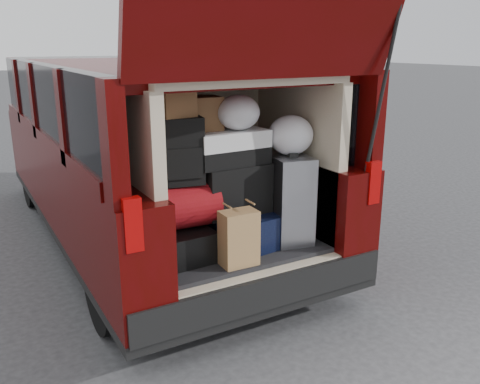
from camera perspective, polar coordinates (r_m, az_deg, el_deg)
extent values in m
plane|color=#323335|center=(3.79, 0.14, -14.53)|extent=(80.00, 80.00, 0.00)
cylinder|color=black|center=(3.70, -14.35, -10.30)|extent=(0.24, 0.64, 0.64)
cylinder|color=black|center=(4.36, 6.92, -5.69)|extent=(0.24, 0.64, 0.64)
cylinder|color=black|center=(6.77, -22.02, 1.23)|extent=(0.24, 0.64, 0.64)
cylinder|color=black|center=(7.15, -8.97, 3.00)|extent=(0.24, 0.64, 0.64)
cube|color=black|center=(5.43, -10.84, -2.06)|extent=(1.90, 4.85, 0.08)
cube|color=#400503|center=(5.12, -19.41, 1.32)|extent=(0.33, 4.85, 0.80)
cube|color=#400503|center=(5.60, -3.47, 3.45)|extent=(0.33, 4.85, 0.80)
cube|color=#400503|center=(5.16, -11.73, 13.62)|extent=(1.82, 4.46, 0.10)
cube|color=black|center=(4.88, -21.11, 9.32)|extent=(0.12, 4.25, 0.68)
cube|color=black|center=(5.43, -2.21, 10.99)|extent=(0.12, 4.25, 0.68)
cube|color=black|center=(3.38, 2.64, -10.89)|extent=(1.86, 0.16, 0.22)
cube|color=#990505|center=(2.77, -12.00, -3.60)|extent=(0.10, 0.06, 0.30)
cube|color=#990505|center=(3.64, 14.65, 1.05)|extent=(0.10, 0.06, 0.30)
cube|color=black|center=(3.78, -1.94, -5.86)|extent=(1.24, 1.05, 0.06)
cube|color=beige|center=(3.35, -12.09, 1.76)|extent=(0.08, 1.05, 1.15)
cube|color=beige|center=(3.93, 6.53, 4.19)|extent=(0.08, 1.05, 1.15)
cube|color=beige|center=(4.08, -5.68, 4.65)|extent=(1.34, 0.06, 1.15)
cube|color=beige|center=(3.50, -2.14, 12.79)|extent=(1.34, 1.05, 0.06)
cylinder|color=black|center=(3.47, 15.97, 10.83)|extent=(0.02, 0.90, 0.76)
cube|color=black|center=(3.88, -1.91, -9.22)|extent=(1.24, 1.05, 0.55)
cube|color=black|center=(3.49, -7.07, -5.52)|extent=(0.40, 0.54, 0.21)
cube|color=black|center=(3.66, -0.20, -4.04)|extent=(0.51, 0.60, 0.24)
cube|color=white|center=(3.71, 5.34, -0.64)|extent=(0.34, 0.47, 0.63)
cube|color=#A77A4B|center=(3.30, -0.13, -5.21)|extent=(0.24, 0.16, 0.37)
cube|color=maroon|center=(3.39, -6.46, -1.56)|extent=(0.48, 0.32, 0.30)
cube|color=black|center=(3.56, -0.76, 0.42)|extent=(0.49, 0.31, 0.35)
cube|color=black|center=(3.31, -6.88, 4.60)|extent=(0.34, 0.24, 0.44)
cube|color=white|center=(3.49, -1.20, 5.01)|extent=(0.53, 0.29, 0.24)
cube|color=brown|center=(3.28, -7.32, 10.12)|extent=(0.24, 0.20, 0.20)
cube|color=brown|center=(3.47, -4.15, 8.79)|extent=(0.24, 0.20, 0.23)
ellipsoid|color=silver|center=(3.47, -0.20, 8.92)|extent=(0.31, 0.29, 0.24)
ellipsoid|color=silver|center=(3.62, 5.71, 6.38)|extent=(0.33, 0.31, 0.28)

